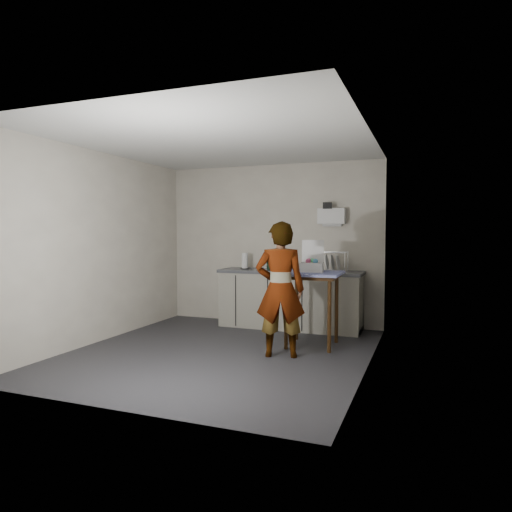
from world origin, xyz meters
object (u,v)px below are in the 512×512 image
at_px(side_table, 312,282).
at_px(paper_towel, 245,261).
at_px(dark_bottle, 269,261).
at_px(bakery_box, 312,265).
at_px(dish_rack, 333,267).
at_px(soap_bottle, 273,260).
at_px(soda_can, 296,266).
at_px(standing_man, 280,289).
at_px(kitchen_counter, 290,301).

height_order(side_table, paper_towel, paper_towel).
distance_m(dark_bottle, bakery_box, 1.29).
xyz_separation_m(dish_rack, bakery_box, (-0.10, -0.94, 0.09)).
height_order(side_table, soap_bottle, soap_bottle).
relative_size(side_table, soda_can, 8.08).
height_order(side_table, dark_bottle, dark_bottle).
height_order(standing_man, soap_bottle, standing_man).
height_order(soap_bottle, bakery_box, bakery_box).
xyz_separation_m(soap_bottle, dark_bottle, (-0.09, 0.10, -0.03)).
bearing_deg(kitchen_counter, dark_bottle, 177.66).
distance_m(kitchen_counter, soap_bottle, 0.70).
distance_m(paper_towel, bakery_box, 1.57).
relative_size(paper_towel, bakery_box, 0.62).
relative_size(paper_towel, dish_rack, 0.61).
distance_m(kitchen_counter, soda_can, 0.55).
xyz_separation_m(soap_bottle, bakery_box, (0.83, -0.81, -0.00)).
height_order(side_table, bakery_box, bakery_box).
xyz_separation_m(side_table, bakery_box, (-0.02, 0.07, 0.22)).
bearing_deg(bakery_box, paper_towel, 137.62).
bearing_deg(kitchen_counter, bakery_box, -57.65).
relative_size(soda_can, paper_towel, 0.47).
relative_size(kitchen_counter, standing_man, 1.38).
height_order(kitchen_counter, dish_rack, dish_rack).
bearing_deg(dark_bottle, paper_towel, -172.43).
height_order(kitchen_counter, dark_bottle, dark_bottle).
relative_size(side_table, standing_man, 0.60).
height_order(soap_bottle, paper_towel, soap_bottle).
relative_size(soap_bottle, bakery_box, 0.78).
xyz_separation_m(kitchen_counter, standing_man, (0.35, -1.61, 0.39)).
distance_m(standing_man, dark_bottle, 1.78).
relative_size(dark_bottle, paper_towel, 1.03).
xyz_separation_m(side_table, paper_towel, (-1.34, 0.93, 0.18)).
bearing_deg(side_table, paper_towel, 143.40).
relative_size(dark_bottle, dish_rack, 0.62).
distance_m(soda_can, dark_bottle, 0.43).
xyz_separation_m(soda_can, dark_bottle, (-0.43, -0.03, 0.07)).
relative_size(standing_man, paper_towel, 6.31).
bearing_deg(bakery_box, dark_bottle, 126.01).
bearing_deg(side_table, dish_rack, 83.95).
height_order(kitchen_counter, soda_can, soda_can).
height_order(kitchen_counter, paper_towel, paper_towel).
relative_size(dish_rack, bakery_box, 1.02).
xyz_separation_m(paper_towel, bakery_box, (1.31, -0.86, 0.04)).
relative_size(standing_man, soap_bottle, 5.01).
xyz_separation_m(standing_man, soap_bottle, (-0.61, 1.53, 0.26)).
bearing_deg(bakery_box, soda_can, 108.36).
distance_m(soap_bottle, dish_rack, 0.94).
height_order(side_table, soda_can, soda_can).
bearing_deg(dish_rack, dark_bottle, -178.23).
height_order(soap_bottle, dish_rack, soap_bottle).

